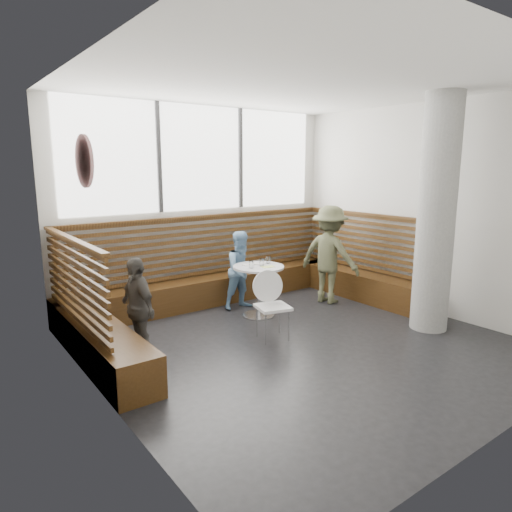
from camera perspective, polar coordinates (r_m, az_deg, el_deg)
room at (r=5.60m, az=6.07°, el=4.44°), size 5.00×5.00×3.20m
booth at (r=7.21m, az=-3.66°, el=-3.66°), size 5.00×2.50×1.44m
concrete_column at (r=6.64m, az=21.61°, el=4.76°), size 0.50×0.50×3.20m
wall_art at (r=4.68m, az=-20.69°, el=11.04°), size 0.03×0.50×0.50m
cafe_table at (r=6.86m, az=0.31°, el=-3.07°), size 0.76×0.76×0.79m
cafe_chair at (r=6.04m, az=1.72°, el=-5.48°), size 0.43×0.42×0.89m
adult_man at (r=7.65m, az=9.17°, el=0.18°), size 0.85×1.17×1.62m
child_back at (r=7.25m, az=-1.73°, el=-1.79°), size 0.63×0.50×1.25m
child_left at (r=5.60m, az=-14.60°, el=-6.28°), size 0.35×0.73×1.22m
plate_near at (r=6.86m, az=-1.04°, el=-1.09°), size 0.18×0.18×0.01m
plate_far at (r=6.95m, az=0.30°, el=-0.93°), size 0.19×0.19×0.01m
glass_left at (r=6.66m, az=-0.62°, el=-1.07°), size 0.07×0.07×0.10m
glass_mid at (r=6.80m, az=0.71°, el=-0.79°), size 0.07×0.07×0.11m
glass_right at (r=6.99m, az=1.52°, el=-0.48°), size 0.07×0.07×0.10m
menu_card at (r=6.75m, az=1.51°, el=-1.35°), size 0.21×0.16×0.00m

